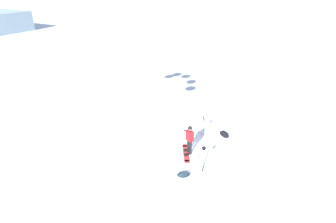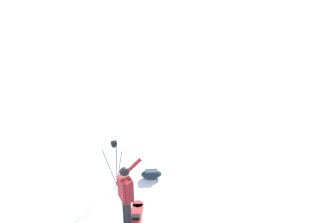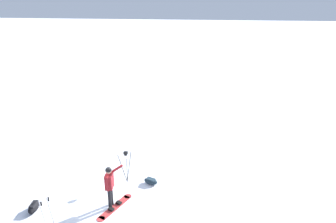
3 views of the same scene
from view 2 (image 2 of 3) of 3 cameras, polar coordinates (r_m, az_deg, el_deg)
name	(u,v)px [view 2 (image 2 of 3)]	position (r m, az deg, el deg)	size (l,w,h in m)	color
ground_plane	(97,223)	(8.94, -11.97, -17.88)	(300.00, 300.00, 0.00)	white
snowboarder	(126,191)	(8.10, -7.10, -13.23)	(0.55, 0.64, 1.70)	black
gear_bag_large	(151,174)	(10.18, -2.84, -10.47)	(0.47, 0.67, 0.26)	#192833
camera_tripod	(114,155)	(9.48, -9.02, -7.24)	(0.65, 0.52, 1.44)	#262628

